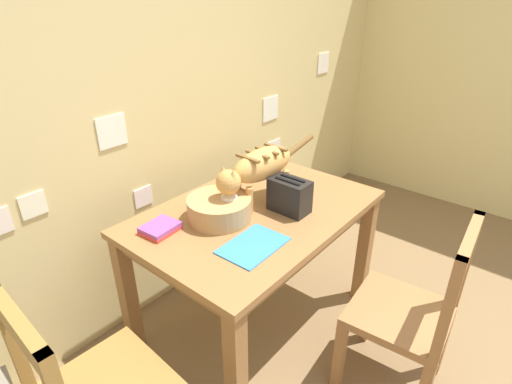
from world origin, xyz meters
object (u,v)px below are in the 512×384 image
object	(u,v)px
dining_table	(256,225)
toaster	(289,196)
saucer_bowl	(230,215)
book_stack	(160,228)
cat	(259,167)
coffee_mug	(230,204)
wooden_chair_near	(409,313)
wicker_basket	(219,208)
magazine	(253,245)

from	to	relation	value
dining_table	toaster	bearing A→B (deg)	-53.93
saucer_bowl	book_stack	world-z (taller)	same
saucer_bowl	toaster	xyz separation A→B (m)	(0.24, -0.18, 0.07)
cat	saucer_bowl	distance (m)	0.28
cat	coffee_mug	xyz separation A→B (m)	(-0.21, 0.01, -0.13)
cat	wooden_chair_near	distance (m)	0.97
book_stack	wicker_basket	distance (m)	0.29
magazine	wicker_basket	bearing A→B (deg)	73.04
wicker_basket	toaster	xyz separation A→B (m)	(0.28, -0.22, 0.03)
saucer_bowl	wooden_chair_near	world-z (taller)	wooden_chair_near
toaster	wooden_chair_near	distance (m)	0.77
dining_table	wicker_basket	bearing A→B (deg)	156.01
magazine	toaster	bearing A→B (deg)	8.58
magazine	toaster	xyz separation A→B (m)	(0.36, 0.06, 0.08)
saucer_bowl	book_stack	size ratio (longest dim) A/B	1.17
dining_table	wooden_chair_near	xyz separation A→B (m)	(0.11, -0.80, -0.20)
saucer_bowl	magazine	world-z (taller)	saucer_bowl
dining_table	coffee_mug	bearing A→B (deg)	161.56
cat	book_stack	bearing A→B (deg)	74.22
saucer_bowl	toaster	bearing A→B (deg)	-36.75
saucer_bowl	wooden_chair_near	bearing A→B (deg)	-73.34
wicker_basket	wooden_chair_near	bearing A→B (deg)	-71.86
magazine	wooden_chair_near	distance (m)	0.76
dining_table	cat	distance (m)	0.30
magazine	wicker_basket	distance (m)	0.29
magazine	toaster	world-z (taller)	toaster
coffee_mug	wooden_chair_near	bearing A→B (deg)	-73.58
magazine	dining_table	bearing A→B (deg)	36.07
toaster	saucer_bowl	bearing A→B (deg)	143.25
coffee_mug	book_stack	size ratio (longest dim) A/B	0.70
dining_table	wooden_chair_near	size ratio (longest dim) A/B	1.34
toaster	wooden_chair_near	xyz separation A→B (m)	(0.01, -0.67, -0.38)
toaster	dining_table	bearing A→B (deg)	126.07
coffee_mug	magazine	world-z (taller)	coffee_mug
cat	magazine	xyz separation A→B (m)	(-0.32, -0.23, -0.20)
saucer_bowl	wicker_basket	world-z (taller)	wicker_basket
coffee_mug	book_stack	xyz separation A→B (m)	(-0.30, 0.16, -0.06)
coffee_mug	dining_table	bearing A→B (deg)	-18.44
coffee_mug	cat	bearing A→B (deg)	-3.13
coffee_mug	book_stack	distance (m)	0.35
dining_table	toaster	size ratio (longest dim) A/B	6.22
coffee_mug	magazine	bearing A→B (deg)	-115.26
wicker_basket	cat	bearing A→B (deg)	-10.23
cat	coffee_mug	distance (m)	0.24
cat	book_stack	world-z (taller)	cat
book_stack	wooden_chair_near	world-z (taller)	wooden_chair_near
magazine	coffee_mug	bearing A→B (deg)	63.27
coffee_mug	toaster	size ratio (longest dim) A/B	0.61
magazine	book_stack	distance (m)	0.45
wicker_basket	magazine	bearing A→B (deg)	-105.48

